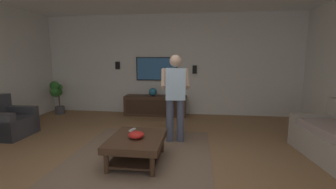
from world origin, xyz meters
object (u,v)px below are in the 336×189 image
Objects in this scene: remote_white at (132,130)px; wall_speaker_right at (118,66)px; armchair at (6,123)px; media_console at (155,106)px; potted_plant_tall at (57,94)px; tv at (157,69)px; coffee_table at (137,144)px; bowl at (136,135)px; vase_round at (153,92)px; wall_speaker_left at (195,69)px; person_standing at (175,93)px.

remote_white is 3.29m from wall_speaker_right.
armchair is 0.48× the size of media_console.
potted_plant_tall is at bearing 92.83° from armchair.
media_console is 1.03m from tv.
coffee_table is at bearing 43.22° from remote_white.
tv is 5.30× the size of wall_speaker_right.
coffee_table is at bearing 6.85° from bowl.
media_console is 0.39m from vase_round.
remote_white is at bearing 24.29° from bowl.
remote_white is at bearing -130.15° from potted_plant_tall.
remote_white is (-2.88, -0.10, -0.87)m from tv.
vase_round reaches higher than bowl.
bowl is at bearing 40.43° from remote_white.
wall_speaker_left reaches higher than media_console.
wall_speaker_right reaches higher than potted_plant_tall.
vase_round is (2.63, 0.17, 0.25)m from remote_white.
coffee_table is 3.65m from wall_speaker_right.
tv is at bearing 10.89° from person_standing.
tv is 3.01m from remote_white.
wall_speaker_left is at bearing -83.37° from potted_plant_tall.
bowl is at bearing -156.69° from wall_speaker_right.
tv is at bearing 4.60° from bowl.
tv reaches higher than remote_white.
coffee_table is at bearing -156.43° from wall_speaker_right.
potted_plant_tall is 6.29× the size of remote_white.
vase_round is at bearing -15.97° from tv.
coffee_table is 6.67× the size of remote_white.
media_console is at bearing 37.68° from armchair.
media_console is at bearing -86.01° from potted_plant_tall.
armchair is 5.47× the size of remote_white.
armchair reaches higher than media_console.
person_standing reaches higher than wall_speaker_right.
person_standing is 3.98m from potted_plant_tall.
wall_speaker_left reaches higher than armchair.
potted_plant_tall is 4.29× the size of wall_speaker_right.
coffee_table is 4.55× the size of wall_speaker_right.
armchair is at bearing 128.58° from vase_round.
coffee_table is at bearing 4.93° from media_console.
wall_speaker_left is (0.45, -3.86, 0.68)m from potted_plant_tall.
armchair is 3.73× the size of wall_speaker_right.
coffee_table is 0.59× the size of media_console.
potted_plant_tall reaches higher than coffee_table.
potted_plant_tall is 4.29× the size of vase_round.
bowl is 1.07× the size of wall_speaker_right.
bowl is at bearing -132.49° from potted_plant_tall.
wall_speaker_left reaches higher than vase_round.
person_standing is at bearing 151.93° from remote_white.
person_standing is 7.45× the size of wall_speaker_right.
wall_speaker_right reaches higher than armchair.
tv reaches higher than coffee_table.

